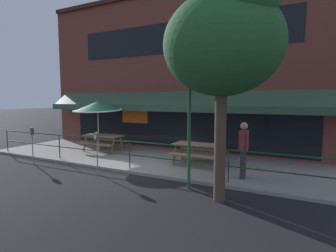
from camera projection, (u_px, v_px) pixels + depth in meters
The scene contains 12 objects.
ground_plane at pixel (125, 173), 8.88m from camera, with size 120.00×120.00×0.00m, color black.
patio_deck at pixel (154, 160), 10.65m from camera, with size 15.00×4.00×0.10m, color gray.
restaurant_building at pixel (177, 72), 12.24m from camera, with size 15.00×1.60×7.56m.
patio_railing at pixel (130, 148), 9.06m from camera, with size 13.84×0.04×0.97m.
picnic_table_left at pixel (103, 138), 12.01m from camera, with size 1.80×1.42×0.76m.
picnic_table_centre at pixel (198, 148), 9.62m from camera, with size 1.80×1.42×0.76m.
patio_umbrella_left at pixel (98, 106), 11.58m from camera, with size 2.14×2.14×2.38m.
pedestrian_walking at pixel (244, 147), 7.89m from camera, with size 0.25×0.62×1.71m.
parking_meter_near at pixel (32, 134), 10.04m from camera, with size 0.15×0.16×1.42m.
parking_meter_far at pixel (97, 140), 8.67m from camera, with size 0.15×0.16×1.42m.
street_sign_pole at pixel (189, 111), 7.12m from camera, with size 0.28×0.09×4.26m.
street_tree_curbside at pixel (225, 38), 6.01m from camera, with size 2.83×2.55×5.39m.
Camera 1 is at (5.22, -7.07, 2.50)m, focal length 28.00 mm.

